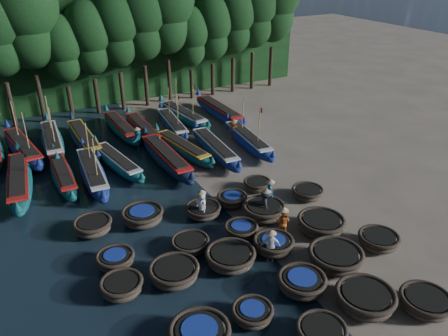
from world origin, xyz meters
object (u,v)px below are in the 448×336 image
coracle_12 (230,257)px  long_boat_11 (52,141)px  long_boat_16 (183,115)px  coracle_21 (143,216)px  long_boat_13 (121,127)px  coracle_15 (115,259)px  coracle_7 (302,283)px  long_boat_14 (143,129)px  long_boat_1 (19,181)px  coracle_10 (122,286)px  coracle_14 (321,224)px  fisherman_6 (234,129)px  long_boat_8 (248,140)px  long_boat_15 (172,124)px  fisherman_4 (270,245)px  coracle_6 (252,313)px  long_boat_2 (63,175)px  long_boat_6 (182,148)px  coracle_13 (273,244)px  fisherman_3 (266,203)px  long_boat_12 (84,139)px  coracle_18 (264,210)px  fisherman_0 (202,204)px  coracle_2 (321,332)px  coracle_9 (378,240)px  coracle_19 (307,192)px  long_boat_3 (93,172)px  long_boat_5 (166,157)px  coracle_5 (200,335)px  long_boat_10 (23,148)px  coracle_3 (365,299)px  coracle_24 (257,184)px  coracle_16 (190,244)px  coracle_17 (241,230)px  long_boat_17 (219,111)px  coracle_4 (426,302)px  coracle_22 (203,210)px  long_boat_4 (117,162)px  fisherman_5 (138,139)px  coracle_23 (232,199)px  coracle_20 (93,226)px  fisherman_2 (283,221)px

coracle_12 → long_boat_11: (-5.02, 17.98, 0.12)m
long_boat_16 → coracle_21: bearing=-128.8°
long_boat_13 → coracle_15: bearing=-109.1°
coracle_7 → long_boat_13: size_ratio=0.32×
long_boat_14 → long_boat_1: bearing=-154.2°
coracle_10 → coracle_14: size_ratio=0.91×
fisherman_6 → long_boat_8: bearing=127.6°
long_boat_15 → coracle_15: bearing=-115.0°
coracle_10 → fisherman_4: (6.89, -1.08, 0.44)m
coracle_6 → long_boat_2: long_boat_2 is taller
long_boat_6 → fisherman_6: fisherman_6 is taller
coracle_13 → long_boat_8: 12.64m
long_boat_15 → fisherman_3: long_boat_15 is taller
long_boat_12 → long_boat_16: bearing=7.0°
coracle_18 → fisherman_0: size_ratio=1.27×
coracle_2 → long_boat_11: (-5.89, 23.44, 0.19)m
coracle_9 → fisherman_0: (-6.58, 6.46, 0.50)m
coracle_19 → long_boat_3: size_ratio=0.28×
long_boat_11 → coracle_13: bearing=-63.8°
long_boat_5 → long_boat_6: 1.94m
coracle_5 → long_boat_5: bearing=72.8°
long_boat_10 → long_boat_11: 2.11m
coracle_3 → long_boat_3: 17.98m
coracle_5 → long_boat_11: bearing=94.7°
coracle_13 → coracle_21: bearing=131.6°
long_boat_10 → fisherman_3: bearing=-62.7°
long_boat_12 → coracle_24: bearing=-57.2°
long_boat_13 → long_boat_16: bearing=-0.7°
coracle_3 → long_boat_10: long_boat_10 is taller
coracle_16 → coracle_21: bearing=111.0°
coracle_18 → long_boat_13: size_ratio=0.31×
coracle_17 → long_boat_17: (7.25, 16.07, 0.19)m
long_boat_14 → long_boat_17: size_ratio=0.88×
coracle_7 → coracle_24: coracle_7 is taller
coracle_4 → coracle_18: (-2.08, 8.89, 0.08)m
coracle_16 → long_boat_8: size_ratio=0.26×
coracle_22 → long_boat_2: long_boat_2 is taller
coracle_9 → long_boat_14: long_boat_14 is taller
long_boat_4 → fisherman_5: (2.19, 2.13, 0.40)m
coracle_4 → coracle_23: bearing=105.2°
coracle_20 → long_boat_2: size_ratio=0.30×
coracle_24 → fisherman_2: fisherman_2 is taller
coracle_23 → long_boat_13: bearing=100.2°
long_boat_8 → long_boat_16: bearing=112.4°
coracle_5 → long_boat_13: bearing=80.9°
coracle_16 → long_boat_2: size_ratio=0.29×
coracle_9 → fisherman_4: (-5.28, 1.75, 0.46)m
coracle_13 → long_boat_16: bearing=79.7°
long_boat_10 → long_boat_6: bearing=-36.2°
coracle_3 → fisherman_5: fisherman_5 is taller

